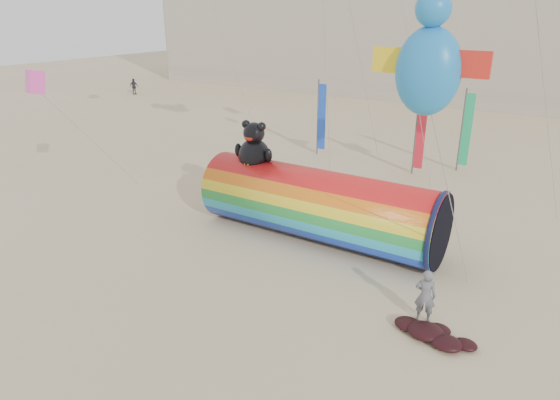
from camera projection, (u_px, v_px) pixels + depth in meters
The scene contains 6 objects.
ground at pixel (250, 264), 20.19m from camera, with size 160.00×160.00×0.00m, color #CCB58C.
hotel_building at pixel (393, 2), 58.63m from camera, with size 60.40×15.40×20.60m.
windsock_assembly at pixel (318, 203), 21.95m from camera, with size 10.85×3.30×5.00m.
kite_handler at pixel (425, 296), 16.25m from camera, with size 0.68×0.45×1.87m, color slate.
fabric_bundle at pixel (432, 334), 15.61m from camera, with size 2.62×1.35×0.41m.
festival_banners at pixel (399, 126), 31.78m from camera, with size 10.00×2.29×5.20m.
Camera 1 is at (10.65, -14.44, 9.71)m, focal length 32.00 mm.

